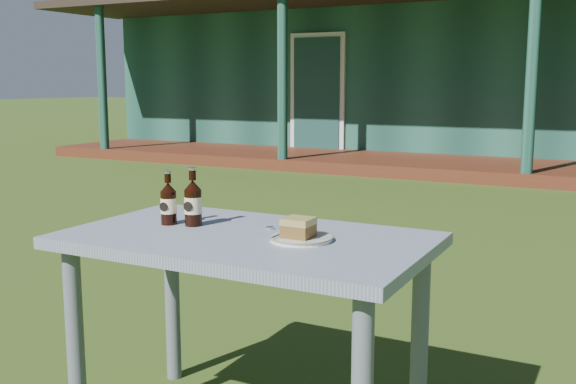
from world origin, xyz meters
The scene contains 9 objects.
ground centered at (0.00, 0.00, 0.00)m, with size 80.00×80.00×0.00m, color #334916.
pavilion centered at (0.00, 9.39, 1.61)m, with size 15.80×8.30×3.45m.
cafe_table centered at (0.00, -1.60, 0.62)m, with size 1.20×0.70×0.72m.
plate centered at (0.20, -1.59, 0.73)m, with size 0.20×0.20×0.01m.
cake_slice centered at (0.19, -1.60, 0.77)m, with size 0.09×0.09×0.06m.
fork centered at (0.13, -1.60, 0.74)m, with size 0.01×0.14×0.00m, color silver.
cola_bottle_near centered at (-0.24, -1.56, 0.80)m, with size 0.06×0.06×0.21m.
cola_bottle_far centered at (-0.33, -1.58, 0.80)m, with size 0.06×0.06×0.19m.
bottle_cap centered at (0.03, -1.49, 0.72)m, with size 0.03×0.03×0.01m, color silver.
Camera 1 is at (1.12, -3.47, 1.22)m, focal length 42.00 mm.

